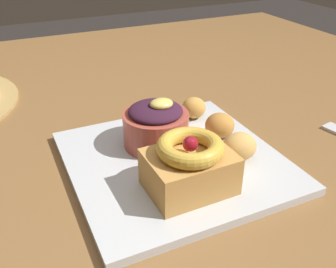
{
  "coord_description": "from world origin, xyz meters",
  "views": [
    {
      "loc": [
        -0.15,
        -0.62,
        1.04
      ],
      "look_at": [
        0.05,
        -0.2,
        0.77
      ],
      "focal_mm": 40.5,
      "sensor_mm": 36.0,
      "label": 1
    }
  ],
  "objects_px": {
    "berry_ramekin": "(156,125)",
    "front_plate": "(174,161)",
    "cake_slice": "(190,166)",
    "fritter_middle": "(194,108)",
    "fritter_front": "(220,125)",
    "fritter_back": "(239,146)"
  },
  "relations": [
    {
      "from": "front_plate",
      "to": "fritter_front",
      "type": "bearing_deg",
      "value": 15.18
    },
    {
      "from": "cake_slice",
      "to": "berry_ramekin",
      "type": "xyz_separation_m",
      "value": [
        0.01,
        0.12,
        -0.0
      ]
    },
    {
      "from": "front_plate",
      "to": "fritter_middle",
      "type": "height_order",
      "value": "fritter_middle"
    },
    {
      "from": "front_plate",
      "to": "fritter_front",
      "type": "distance_m",
      "value": 0.1
    },
    {
      "from": "cake_slice",
      "to": "fritter_back",
      "type": "distance_m",
      "value": 0.1
    },
    {
      "from": "fritter_front",
      "to": "fritter_back",
      "type": "bearing_deg",
      "value": -96.86
    },
    {
      "from": "front_plate",
      "to": "cake_slice",
      "type": "relative_size",
      "value": 2.75
    },
    {
      "from": "cake_slice",
      "to": "fritter_back",
      "type": "xyz_separation_m",
      "value": [
        0.09,
        0.03,
        -0.01
      ]
    },
    {
      "from": "fritter_back",
      "to": "fritter_front",
      "type": "bearing_deg",
      "value": 83.14
    },
    {
      "from": "front_plate",
      "to": "fritter_middle",
      "type": "distance_m",
      "value": 0.13
    },
    {
      "from": "front_plate",
      "to": "fritter_back",
      "type": "height_order",
      "value": "fritter_back"
    },
    {
      "from": "front_plate",
      "to": "fritter_middle",
      "type": "relative_size",
      "value": 7.14
    },
    {
      "from": "berry_ramekin",
      "to": "front_plate",
      "type": "bearing_deg",
      "value": -80.44
    },
    {
      "from": "cake_slice",
      "to": "front_plate",
      "type": "bearing_deg",
      "value": 79.27
    },
    {
      "from": "fritter_front",
      "to": "fritter_middle",
      "type": "xyz_separation_m",
      "value": [
        -0.0,
        0.07,
        -0.0
      ]
    },
    {
      "from": "cake_slice",
      "to": "fritter_front",
      "type": "height_order",
      "value": "cake_slice"
    },
    {
      "from": "front_plate",
      "to": "fritter_front",
      "type": "height_order",
      "value": "fritter_front"
    },
    {
      "from": "cake_slice",
      "to": "fritter_middle",
      "type": "height_order",
      "value": "cake_slice"
    },
    {
      "from": "fritter_back",
      "to": "berry_ramekin",
      "type": "bearing_deg",
      "value": 136.32
    },
    {
      "from": "berry_ramekin",
      "to": "fritter_front",
      "type": "height_order",
      "value": "berry_ramekin"
    },
    {
      "from": "cake_slice",
      "to": "fritter_back",
      "type": "relative_size",
      "value": 2.15
    },
    {
      "from": "cake_slice",
      "to": "fritter_middle",
      "type": "relative_size",
      "value": 2.6
    }
  ]
}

